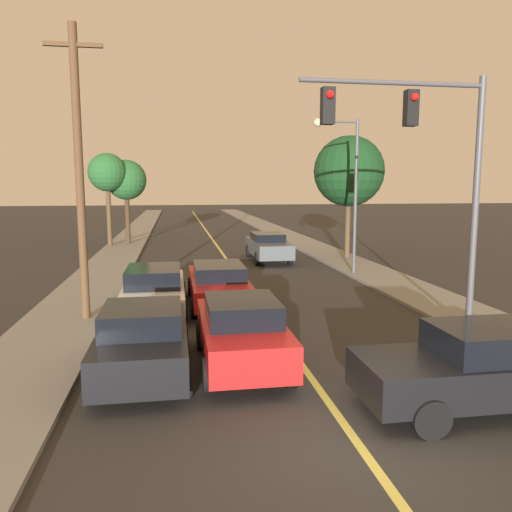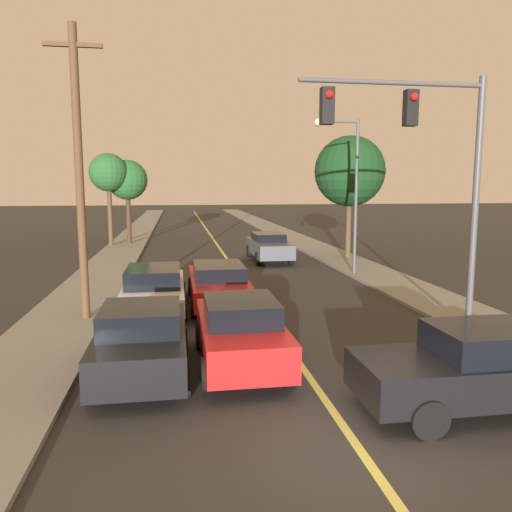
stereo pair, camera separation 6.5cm
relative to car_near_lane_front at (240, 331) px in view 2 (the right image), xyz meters
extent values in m
plane|color=#2D2B28|center=(1.36, -3.70, -0.82)|extent=(200.00, 200.00, 0.00)
cube|color=#2D2B28|center=(1.36, 32.30, -0.82)|extent=(9.68, 80.00, 0.01)
cube|color=#D1C14C|center=(1.36, 32.30, -0.81)|extent=(0.16, 76.00, 0.00)
cube|color=gray|center=(-4.74, 32.30, -0.76)|extent=(2.50, 80.00, 0.12)
cube|color=gray|center=(7.45, 32.30, -0.76)|extent=(2.50, 80.00, 0.12)
cube|color=red|center=(0.00, 0.03, -0.10)|extent=(1.75, 4.29, 0.74)
cube|color=black|center=(0.00, -0.14, 0.51)|extent=(1.54, 1.93, 0.49)
cylinder|color=black|center=(-0.83, 1.36, -0.47)|extent=(0.22, 0.71, 0.71)
cylinder|color=black|center=(0.83, 1.36, -0.47)|extent=(0.22, 0.71, 0.71)
cylinder|color=black|center=(-0.83, -1.30, -0.47)|extent=(0.22, 0.71, 0.71)
cylinder|color=black|center=(0.83, -1.30, -0.47)|extent=(0.22, 0.71, 0.71)
cube|color=red|center=(0.00, 5.96, -0.16)|extent=(1.84, 5.19, 0.64)
cube|color=black|center=(0.00, 5.75, 0.39)|extent=(1.62, 2.34, 0.46)
cylinder|color=black|center=(-0.87, 7.57, -0.48)|extent=(0.22, 0.68, 0.68)
cylinder|color=black|center=(0.87, 7.57, -0.48)|extent=(0.22, 0.68, 0.68)
cylinder|color=black|center=(-0.87, 4.35, -0.48)|extent=(0.22, 0.68, 0.68)
cylinder|color=black|center=(0.87, 4.35, -0.48)|extent=(0.22, 0.68, 0.68)
cube|color=black|center=(-2.13, -0.19, -0.14)|extent=(1.82, 4.13, 0.75)
cube|color=black|center=(-2.13, -0.35, 0.48)|extent=(1.60, 1.86, 0.50)
cylinder|color=black|center=(-2.99, 1.09, -0.52)|extent=(0.22, 0.61, 0.61)
cylinder|color=black|center=(-1.27, 1.09, -0.52)|extent=(0.22, 0.61, 0.61)
cylinder|color=black|center=(-2.99, -1.47, -0.52)|extent=(0.22, 0.61, 0.61)
cylinder|color=black|center=(-1.27, -1.47, -0.52)|extent=(0.22, 0.61, 0.61)
cube|color=white|center=(-2.13, 5.62, -0.23)|extent=(1.92, 5.16, 0.56)
cube|color=black|center=(-2.13, 5.42, 0.33)|extent=(1.69, 2.32, 0.57)
cylinder|color=black|center=(-3.04, 7.22, -0.51)|extent=(0.22, 0.62, 0.62)
cylinder|color=black|center=(-1.22, 7.22, -0.51)|extent=(0.22, 0.62, 0.62)
cylinder|color=black|center=(-3.04, 4.02, -0.51)|extent=(0.22, 0.62, 0.62)
cylinder|color=black|center=(-1.22, 4.02, -0.51)|extent=(0.22, 0.62, 0.62)
cube|color=#474C51|center=(3.53, 15.61, -0.10)|extent=(1.80, 5.05, 0.73)
cube|color=black|center=(3.53, 15.81, 0.47)|extent=(1.58, 2.27, 0.41)
cylinder|color=black|center=(4.39, 14.04, -0.47)|extent=(0.22, 0.71, 0.71)
cylinder|color=black|center=(2.68, 14.04, -0.47)|extent=(0.22, 0.71, 0.71)
cylinder|color=black|center=(4.39, 17.17, -0.47)|extent=(0.22, 0.71, 0.71)
cylinder|color=black|center=(2.68, 17.17, -0.47)|extent=(0.22, 0.71, 0.71)
cube|color=black|center=(3.95, -2.86, -0.14)|extent=(4.46, 1.73, 0.70)
cube|color=black|center=(4.13, -2.86, 0.47)|extent=(2.01, 1.52, 0.52)
cylinder|color=black|center=(2.57, -3.69, -0.49)|extent=(0.66, 0.22, 0.66)
cylinder|color=black|center=(2.57, -2.04, -0.49)|extent=(0.66, 0.22, 0.66)
cylinder|color=#47474C|center=(6.60, 1.67, 2.67)|extent=(0.18, 0.18, 6.74)
cylinder|color=#47474C|center=(4.14, 1.67, 5.79)|extent=(4.92, 0.12, 0.12)
cube|color=black|center=(4.63, 1.67, 5.18)|extent=(0.32, 0.28, 0.90)
sphere|color=red|center=(4.63, 1.49, 5.43)|extent=(0.20, 0.20, 0.20)
cube|color=black|center=(2.41, 1.67, 5.18)|extent=(0.32, 0.28, 0.90)
sphere|color=red|center=(2.41, 1.49, 5.43)|extent=(0.20, 0.20, 0.20)
cylinder|color=#47474C|center=(6.55, 10.63, 2.70)|extent=(0.14, 0.14, 6.80)
cylinder|color=#47474C|center=(5.65, 10.63, 5.95)|extent=(1.79, 0.09, 0.09)
sphere|color=beige|center=(4.76, 10.63, 5.90)|extent=(0.36, 0.36, 0.36)
cylinder|color=#513823|center=(-4.09, 4.41, 3.49)|extent=(0.24, 0.24, 8.38)
cube|color=#513823|center=(-4.09, 4.41, 7.08)|extent=(1.60, 0.12, 0.12)
cylinder|color=#4C3823|center=(-5.70, 23.33, 1.25)|extent=(0.30, 0.30, 3.90)
sphere|color=#235628|center=(-5.70, 23.33, 4.07)|extent=(2.48, 2.48, 2.48)
cylinder|color=#3D2B1C|center=(-4.60, 24.28, 0.98)|extent=(0.32, 0.32, 3.37)
sphere|color=#235628|center=(-4.60, 24.28, 3.61)|extent=(2.69, 2.69, 2.69)
cylinder|color=#4C3823|center=(7.98, 15.58, 0.98)|extent=(0.29, 0.29, 3.35)
sphere|color=#143819|center=(7.98, 15.58, 3.99)|extent=(3.82, 3.82, 3.82)
camera|label=1|loc=(-1.41, -10.68, 3.21)|focal=35.00mm
camera|label=2|loc=(-1.34, -10.69, 3.21)|focal=35.00mm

